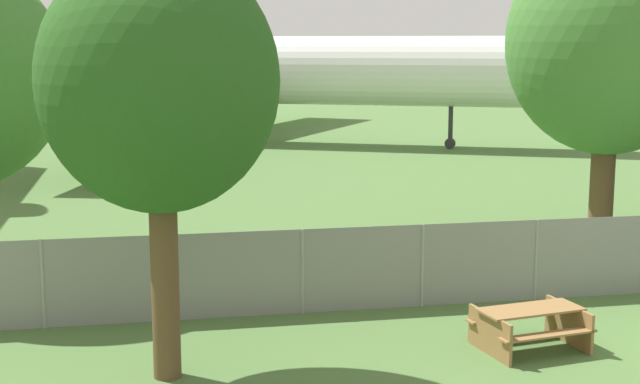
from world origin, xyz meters
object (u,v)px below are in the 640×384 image
(picnic_bench_near_cabin, at_px, (530,323))
(tree_behind_benches, at_px, (159,83))
(tree_near_hangar, at_px, (609,43))
(airplane, at_px, (233,71))

(picnic_bench_near_cabin, xyz_separation_m, tree_behind_benches, (-6.47, -0.12, 4.37))
(picnic_bench_near_cabin, bearing_deg, tree_near_hangar, 53.40)
(tree_near_hangar, height_order, tree_behind_benches, tree_near_hangar)
(tree_near_hangar, distance_m, tree_behind_benches, 13.26)
(picnic_bench_near_cabin, relative_size, tree_behind_benches, 0.30)
(airplane, relative_size, tree_near_hangar, 4.90)
(airplane, xyz_separation_m, tree_near_hangar, (6.81, -28.45, 1.50))
(airplane, height_order, picnic_bench_near_cabin, airplane)
(airplane, height_order, tree_near_hangar, airplane)
(tree_near_hangar, bearing_deg, picnic_bench_near_cabin, -126.60)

